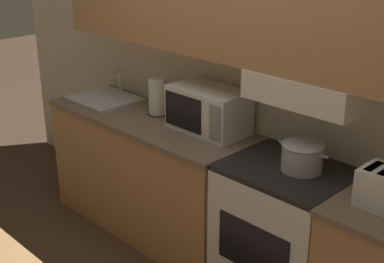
% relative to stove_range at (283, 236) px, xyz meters
% --- Properties ---
extents(ground_plane, '(16.00, 16.00, 0.00)m').
position_rel_stove_range_xyz_m(ground_plane, '(-0.55, 0.29, -0.44)').
color(ground_plane, '#4C3828').
extents(wall_back, '(5.31, 0.38, 2.55)m').
position_rel_stove_range_xyz_m(wall_back, '(-0.54, 0.22, 1.04)').
color(wall_back, silver).
rests_on(wall_back, ground_plane).
extents(lower_counter_main, '(1.67, 0.60, 0.88)m').
position_rel_stove_range_xyz_m(lower_counter_main, '(-1.18, -0.01, 0.00)').
color(lower_counter_main, tan).
rests_on(lower_counter_main, ground_plane).
extents(stove_range, '(0.69, 0.58, 0.88)m').
position_rel_stove_range_xyz_m(stove_range, '(0.00, 0.00, 0.00)').
color(stove_range, white).
rests_on(stove_range, ground_plane).
extents(cooking_pot, '(0.32, 0.24, 0.16)m').
position_rel_stove_range_xyz_m(cooking_pot, '(0.06, 0.03, 0.53)').
color(cooking_pot, '#B7BABF').
rests_on(cooking_pot, stove_range).
extents(microwave, '(0.52, 0.30, 0.29)m').
position_rel_stove_range_xyz_m(microwave, '(-0.71, 0.10, 0.59)').
color(microwave, white).
rests_on(microwave, lower_counter_main).
extents(sink_basin, '(0.49, 0.42, 0.22)m').
position_rel_stove_range_xyz_m(sink_basin, '(-1.71, -0.01, 0.46)').
color(sink_basin, '#B7BABF').
rests_on(sink_basin, lower_counter_main).
extents(paper_towel_roll, '(0.15, 0.15, 0.26)m').
position_rel_stove_range_xyz_m(paper_towel_roll, '(-1.19, 0.08, 0.57)').
color(paper_towel_roll, black).
rests_on(paper_towel_roll, lower_counter_main).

